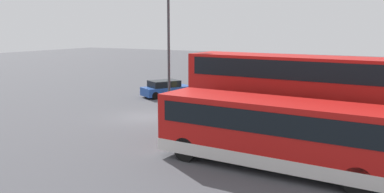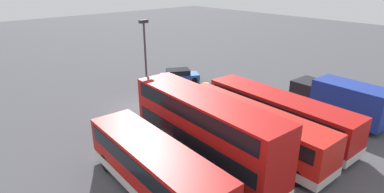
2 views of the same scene
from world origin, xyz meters
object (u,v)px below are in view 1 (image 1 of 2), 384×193
car_hatchback_silver (166,89)px  lamp_post_tall (169,48)px  waste_bin_yellow (210,95)px  bus_single_deck_second (320,103)px  bus_double_decker_third (295,98)px  box_truck_blue (373,85)px  bus_single_deck_fourth (273,131)px  bus_single_deck_near_end (330,95)px

car_hatchback_silver → lamp_post_tall: (7.75, 5.31, 3.95)m
lamp_post_tall → waste_bin_yellow: bearing=-172.8°
bus_single_deck_second → lamp_post_tall: 9.63m
bus_double_decker_third → lamp_post_tall: bearing=-101.0°
box_truck_blue → bus_single_deck_fourth: bearing=-7.4°
bus_single_deck_fourth → lamp_post_tall: bearing=-122.3°
bus_single_deck_second → lamp_post_tall: lamp_post_tall is taller
bus_single_deck_second → bus_double_decker_third: 3.88m
bus_single_deck_near_end → bus_single_deck_second: bearing=0.9°
lamp_post_tall → waste_bin_yellow: lamp_post_tall is taller
waste_bin_yellow → bus_double_decker_third: bearing=45.5°
bus_single_deck_near_end → bus_single_deck_second: 3.36m
bus_single_deck_second → waste_bin_yellow: (-5.50, -9.85, -1.15)m
bus_single_deck_near_end → waste_bin_yellow: size_ratio=12.61×
lamp_post_tall → waste_bin_yellow: size_ratio=8.37×
bus_single_deck_near_end → bus_single_deck_fourth: 10.95m
lamp_post_tall → bus_single_deck_fourth: bearing=57.7°
box_truck_blue → lamp_post_tall: lamp_post_tall is taller
bus_single_deck_near_end → bus_double_decker_third: bearing=-2.8°
bus_double_decker_third → lamp_post_tall: lamp_post_tall is taller
car_hatchback_silver → lamp_post_tall: 10.19m
bus_double_decker_third → bus_single_deck_second: bearing=173.9°
bus_single_deck_near_end → bus_single_deck_fourth: same height
bus_double_decker_third → waste_bin_yellow: 13.38m
bus_double_decker_third → waste_bin_yellow: bus_double_decker_third is taller
box_truck_blue → bus_single_deck_near_end: bearing=-18.9°
bus_double_decker_third → car_hatchback_silver: bearing=-124.3°
box_truck_blue → waste_bin_yellow: (3.60, -11.77, -1.23)m
bus_single_deck_second → car_hatchback_silver: size_ratio=2.63×
bus_single_deck_fourth → bus_single_deck_second: bearing=178.1°
box_truck_blue → bus_single_deck_second: bearing=-11.9°
bus_single_deck_second → box_truck_blue: size_ratio=1.56×
bus_single_deck_second → car_hatchback_silver: bus_single_deck_second is taller
box_truck_blue → bus_double_decker_third: bearing=-10.2°
bus_single_deck_second → box_truck_blue: bearing=168.1°
bus_single_deck_near_end → lamp_post_tall: lamp_post_tall is taller
bus_single_deck_near_end → lamp_post_tall: size_ratio=1.51×
bus_single_deck_near_end → box_truck_blue: 6.07m
bus_single_deck_second → lamp_post_tall: (2.13, -8.89, 3.03)m
bus_single_deck_second → lamp_post_tall: size_ratio=1.49×
bus_single_deck_second → waste_bin_yellow: size_ratio=12.43×
waste_bin_yellow → bus_single_deck_fourth: bearing=36.3°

